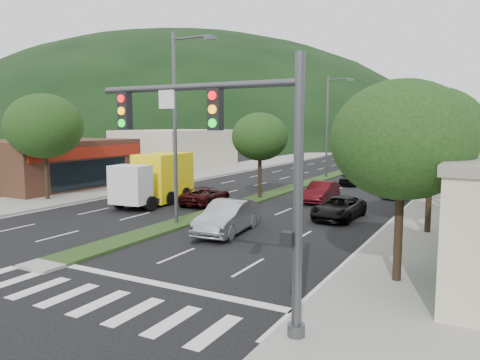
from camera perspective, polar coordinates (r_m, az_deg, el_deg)
The scene contains 29 objects.
ground at distance 19.54m, azimuth -21.96°, elevation -9.51°, with size 160.00×160.00×0.00m, color black.
sidewalk_right at distance 37.23m, azimuth 25.01°, elevation -1.91°, with size 5.00×90.00×0.15m, color gray.
sidewalk_left at distance 46.32m, azimuth -8.26°, elevation 0.27°, with size 6.00×90.00×0.15m, color gray.
median at distance 42.73m, azimuth 8.33°, elevation -0.30°, with size 1.60×56.00×0.12m, color #223915.
crosswalk at distance 18.40m, azimuth -26.84°, elevation -10.75°, with size 19.00×2.20×0.01m, color silver.
traffic_signal at distance 11.71m, azimuth -0.08°, elevation 3.45°, with size 6.12×0.40×7.00m.
shop_left at distance 42.71m, azimuth -22.35°, elevation 1.88°, with size 10.15×12.00×4.00m.
bldg_left_far at distance 56.90m, azimuth -7.71°, elevation 3.74°, with size 9.00×14.00×4.60m, color beige.
hill_far at distance 154.33m, azimuth -9.28°, elevation 4.80°, with size 176.00×132.00×82.00m, color black.
tree_r_a at distance 16.02m, azimuth 19.17°, elevation 4.62°, with size 4.60×4.60×6.63m.
tree_r_b at distance 23.94m, azimuth 22.38°, elevation 5.62°, with size 4.80×4.80×6.94m.
tree_r_c at distance 31.91m, azimuth 23.95°, elevation 5.21°, with size 4.40×4.40×6.48m.
tree_r_d at distance 41.88m, azimuth 25.13°, elevation 6.00°, with size 5.00×5.00×7.17m.
tree_r_e at distance 51.86m, azimuth 25.81°, elevation 5.69°, with size 4.60×4.60×6.71m.
tree_med_near at distance 33.21m, azimuth 2.44°, elevation 5.28°, with size 4.00×4.00×6.02m.
tree_med_far at distance 57.69m, azimuth 13.98°, elevation 6.33°, with size 4.80×4.80×6.94m.
tree_l_a at distance 34.81m, azimuth -22.77°, elevation 6.07°, with size 5.20×5.20×7.25m.
streetlight_near at distance 24.50m, azimuth -7.56°, elevation 7.37°, with size 2.60×0.25×10.00m.
streetlight_mid at distance 47.06m, azimuth 10.82°, elevation 7.04°, with size 2.60×0.25×10.00m.
sedan_silver at distance 22.98m, azimuth -1.52°, elevation -4.54°, with size 1.69×4.84×1.59m, color #A9ABB0.
suv_maroon at distance 31.09m, azimuth -4.21°, elevation -1.90°, with size 2.03×4.41×1.23m, color black.
car_queue_a at distance 42.17m, azimuth 13.45°, elevation 0.29°, with size 1.54×3.83×1.30m, color black.
car_queue_b at distance 36.30m, azimuth 18.72°, elevation -0.97°, with size 1.74×4.27×1.24m, color #4A494E.
car_queue_c at distance 32.49m, azimuth 9.86°, elevation -1.44°, with size 1.49×4.27×1.41m, color #480C11.
car_queue_d at distance 26.98m, azimuth 11.94°, elevation -3.34°, with size 2.10×4.55×1.26m, color black.
car_queue_e at distance 46.93m, azimuth 15.40°, elevation 0.91°, with size 1.58×3.93×1.34m, color #48494D.
car_queue_f at distance 53.46m, azimuth 17.89°, elevation 1.56°, with size 1.96×4.82×1.40m, color black.
box_truck at distance 31.87m, azimuth -10.07°, elevation -0.03°, with size 3.17×6.95×3.33m.
motorhome at distance 51.88m, azimuth 22.32°, elevation 2.67°, with size 3.34×9.91×3.77m.
Camera 1 is at (14.64, -11.80, 5.34)m, focal length 35.00 mm.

